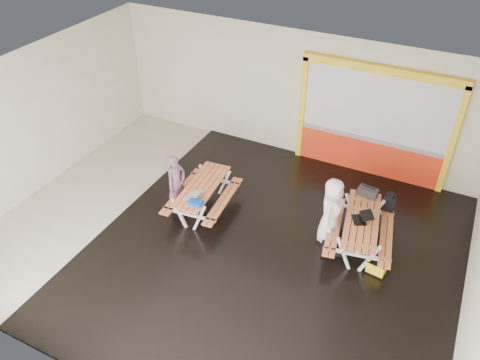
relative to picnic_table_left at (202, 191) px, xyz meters
The scene contains 14 objects.
room 1.57m from the picnic_table_left, 36.64° to the right, with size 10.02×8.02×3.52m.
deck 2.25m from the picnic_table_left, 16.61° to the right, with size 7.50×7.98×0.05m, color black.
kiosk 4.57m from the picnic_table_left, 47.46° to the left, with size 3.88×0.16×3.00m.
picnic_table_left is the anchor object (origin of this frame).
picnic_table_right 3.64m from the picnic_table_left, ahead, with size 1.66×2.17×0.79m.
person_left 0.62m from the picnic_table_left, 154.93° to the right, with size 0.54×0.35×1.47m, color #6E465A.
person_right 3.00m from the picnic_table_left, ahead, with size 0.77×0.50×1.57m, color white.
laptop_left 0.52m from the picnic_table_left, 85.53° to the right, with size 0.35×0.32×0.15m.
laptop_right 3.64m from the picnic_table_left, ahead, with size 0.52×0.50×0.17m.
blue_pouch 0.74m from the picnic_table_left, 71.53° to the right, with size 0.30×0.21×0.09m, color #0B3AC8.
toolbox 3.75m from the picnic_table_left, 19.96° to the left, with size 0.46×0.28×0.25m.
backpack 4.21m from the picnic_table_left, 18.81° to the left, with size 0.28×0.20×0.45m.
dark_case 3.20m from the picnic_table_left, ahead, with size 0.44×0.33×0.16m, color black.
fluke_bag 4.19m from the picnic_table_left, ahead, with size 0.41×0.30×0.33m.
Camera 1 is at (3.89, -6.93, 7.33)m, focal length 35.94 mm.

